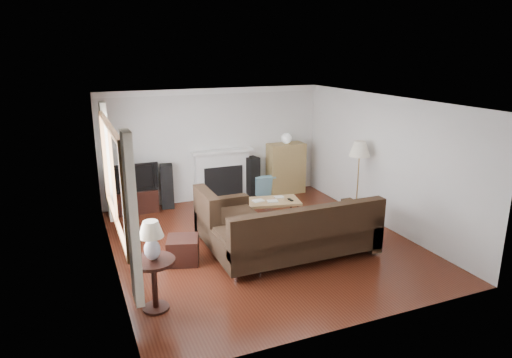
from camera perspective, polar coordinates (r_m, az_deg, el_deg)
name	(u,v)px	position (r m, az deg, el deg)	size (l,w,h in m)	color
room	(263,175)	(7.75, 0.85, 0.50)	(5.10, 5.60, 2.54)	#4C1D10
window	(113,176)	(6.90, -17.46, 0.39)	(0.12, 2.74, 1.54)	#976337
curtain_near	(132,220)	(5.50, -15.20, -4.97)	(0.10, 0.35, 2.10)	silver
curtain_far	(107,162)	(8.41, -18.08, 2.00)	(0.10, 0.35, 2.10)	silver
fireplace	(222,174)	(10.36, -4.22, 0.58)	(1.40, 0.26, 1.15)	white
tv_stand	(134,201)	(9.90, -14.98, -2.70)	(0.96, 0.43, 0.48)	black
television	(132,177)	(9.75, -15.20, 0.29)	(1.03, 0.13, 0.59)	black
speaker_left	(167,186)	(9.98, -11.06, -0.89)	(0.26, 0.32, 0.95)	black
speaker_right	(252,177)	(10.53, -0.50, 0.26)	(0.26, 0.31, 0.94)	black
bookshelf	(286,168)	(10.81, 3.75, 1.35)	(0.87, 0.41, 1.19)	olive
globe_lamp	(286,138)	(10.65, 3.82, 5.09)	(0.25, 0.25, 0.25)	white
sectional_sofa	(298,231)	(7.48, 5.22, -6.49)	(2.88, 2.10, 0.93)	black
coffee_table	(271,211)	(9.09, 1.85, -3.96)	(1.12, 0.61, 0.44)	#A37E4E
footstool	(183,250)	(7.49, -9.11, -8.76)	(0.49, 0.49, 0.42)	black
floor_lamp	(358,181)	(9.25, 12.60, -0.23)	(0.41, 0.41, 1.59)	#AA7E3B
side_table	(155,285)	(6.24, -12.57, -12.76)	(0.57, 0.57, 0.71)	black
table_lamp	(152,241)	(5.97, -12.92, -7.55)	(0.32, 0.32, 0.52)	silver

